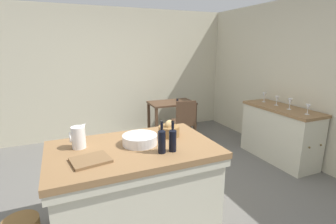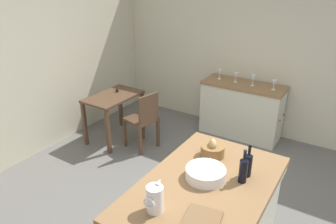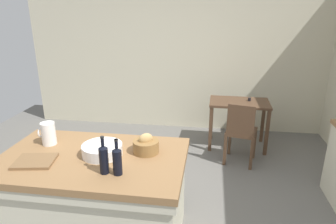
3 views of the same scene
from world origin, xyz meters
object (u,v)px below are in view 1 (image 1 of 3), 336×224
Objects in this scene: cutting_board at (91,160)px; wine_bottle_dark at (173,139)px; wine_glass_middle at (277,99)px; side_cabinet at (279,133)px; writing_desk at (172,108)px; wine_bottle_amber at (162,140)px; wine_glass_left at (290,102)px; wine_glass_far_left at (308,107)px; island_table at (135,184)px; wash_bowl at (140,140)px; bread_basket at (169,130)px; pitcher at (78,137)px; wine_glass_right at (264,95)px; wooden_chair at (184,122)px.

wine_bottle_dark is (0.74, -0.08, 0.11)m from cutting_board.
side_cabinet is at bearing -99.00° from wine_glass_middle.
writing_desk is 2.95× the size of wine_bottle_amber.
cutting_board is 1.82× the size of wine_glass_left.
island_table is at bearing -176.54° from wine_glass_far_left.
wine_glass_far_left is at bearing -94.04° from wine_glass_middle.
wash_bowl reaches higher than cutting_board.
writing_desk is at bearing 52.81° from cutting_board.
bread_basket reaches higher than wine_glass_middle.
cutting_board is at bearing -79.69° from pitcher.
cutting_board reaches higher than side_cabinet.
wine_glass_middle is at bearing -51.20° from writing_desk.
wine_glass_right is at bearing 15.46° from pitcher.
wine_glass_right is at bearing 29.00° from wine_bottle_dark.
wine_glass_left reaches higher than cutting_board.
bread_basket reaches higher than wooden_chair.
wine_bottle_amber reaches higher than wine_glass_right.
wine_glass_left reaches higher than island_table.
island_table is at bearing -122.21° from writing_desk.
wine_glass_far_left reaches higher than writing_desk.
pitcher is 1.65× the size of wine_glass_middle.
wine_glass_right is at bearing 21.59° from island_table.
wine_glass_middle is (0.02, 0.15, 0.55)m from side_cabinet.
wine_glass_middle is (2.46, 1.02, -0.01)m from wine_bottle_amber.
cutting_board is at bearing -159.97° from bread_basket.
pitcher is 3.12m from wine_glass_far_left.
wine_bottle_dark is 1.77× the size of wine_glass_right.
cutting_board is 3.07m from wine_glass_far_left.
pitcher reaches higher than writing_desk.
wine_glass_far_left is at bearing 0.29° from bread_basket.
pitcher is at bearing -174.54° from wine_glass_left.
bread_basket is at bearing 20.03° from cutting_board.
wine_glass_right is at bearing 89.57° from wine_glass_middle.
writing_desk is at bearing 58.85° from wash_bowl.
wooden_chair is 1.91m from bread_basket.
cutting_board is 3.34m from wine_glass_right.
wash_bowl is (-1.36, -1.67, 0.44)m from wooden_chair.
writing_desk is at bearing 64.01° from wine_bottle_amber.
wine_glass_left is at bearing 17.47° from wine_bottle_dark.
wine_bottle_dark is (-0.14, -0.40, 0.05)m from bread_basket.
bread_basket is at bearing -114.87° from writing_desk.
wine_bottle_amber is (-0.11, 0.00, 0.01)m from wine_bottle_dark.
island_table is 5.15× the size of cutting_board.
side_cabinet is 0.58m from wine_glass_left.
pitcher is at bearing 159.54° from island_table.
cutting_board is 0.65m from wine_bottle_amber.
wash_bowl is 2.59m from wine_glass_left.
island_table is at bearing -163.87° from wine_glass_middle.
wine_bottle_amber reaches higher than cutting_board.
wine_bottle_amber is at bearing -6.68° from cutting_board.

